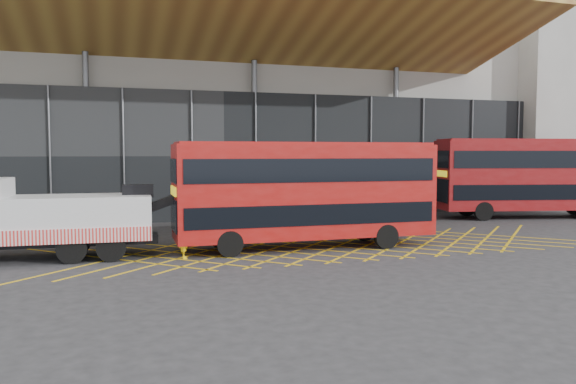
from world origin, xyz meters
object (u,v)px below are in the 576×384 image
object	(u,v)px
bus_second	(534,174)
worker	(184,238)
recovery_truck	(17,215)
bus_towed	(306,190)

from	to	relation	value
bus_second	worker	xyz separation A→B (m)	(-23.44, -7.20, -2.01)
recovery_truck	bus_towed	bearing A→B (deg)	0.02
recovery_truck	bus_towed	xyz separation A→B (m)	(11.66, -0.66, 0.79)
bus_towed	worker	xyz separation A→B (m)	(-5.43, -0.80, -1.78)
bus_towed	bus_second	xyz separation A→B (m)	(18.01, 6.40, 0.23)
bus_towed	worker	distance (m)	5.77
recovery_truck	bus_second	world-z (taller)	bus_second
recovery_truck	bus_towed	size ratio (longest dim) A/B	0.97
bus_towed	bus_second	size ratio (longest dim) A/B	0.90
recovery_truck	worker	distance (m)	6.48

